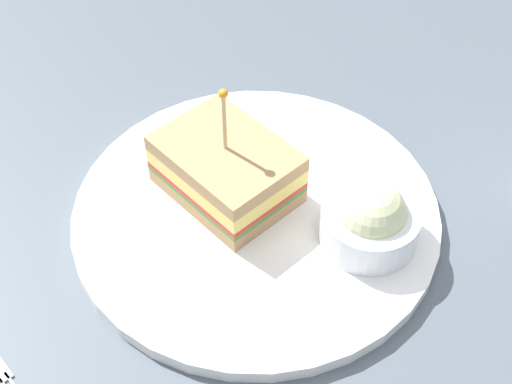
% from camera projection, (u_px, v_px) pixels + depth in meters
% --- Properties ---
extents(ground_plane, '(1.02, 1.02, 0.02)m').
position_uv_depth(ground_plane, '(256.00, 227.00, 0.61)').
color(ground_plane, '#4C5660').
extents(plate, '(0.29, 0.29, 0.01)m').
position_uv_depth(plate, '(256.00, 214.00, 0.59)').
color(plate, white).
rests_on(plate, ground_plane).
extents(sandwich_half_center, '(0.12, 0.13, 0.10)m').
position_uv_depth(sandwich_half_center, '(226.00, 169.00, 0.59)').
color(sandwich_half_center, tan).
rests_on(sandwich_half_center, plate).
extents(coleslaw_bowl, '(0.07, 0.07, 0.05)m').
position_uv_depth(coleslaw_bowl, '(370.00, 220.00, 0.55)').
color(coleslaw_bowl, white).
rests_on(coleslaw_bowl, plate).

